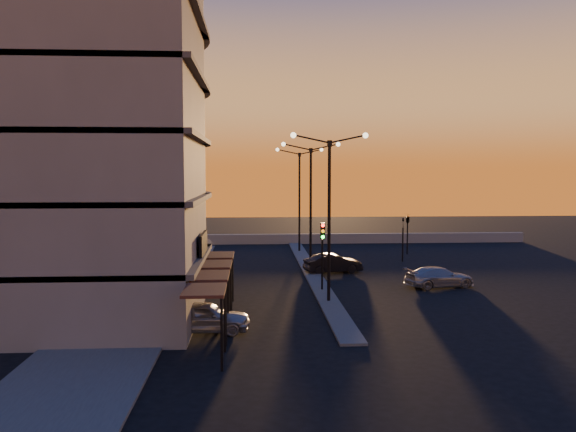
{
  "coord_description": "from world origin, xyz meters",
  "views": [
    {
      "loc": [
        -4.23,
        -30.9,
        7.34
      ],
      "look_at": [
        -1.94,
        5.67,
        4.45
      ],
      "focal_mm": 35.0,
      "sensor_mm": 36.0,
      "label": 1
    }
  ],
  "objects_px": {
    "streetlamp_mid": "(311,196)",
    "car_sedan": "(333,263)",
    "car_wagon": "(439,277)",
    "traffic_light_main": "(323,245)",
    "car_hatchback": "(204,317)"
  },
  "relations": [
    {
      "from": "streetlamp_mid",
      "to": "car_sedan",
      "type": "bearing_deg",
      "value": -25.59
    },
    {
      "from": "car_sedan",
      "to": "traffic_light_main",
      "type": "bearing_deg",
      "value": 153.95
    },
    {
      "from": "streetlamp_mid",
      "to": "car_hatchback",
      "type": "relative_size",
      "value": 2.26
    },
    {
      "from": "car_hatchback",
      "to": "car_wagon",
      "type": "xyz_separation_m",
      "value": [
        14.14,
        9.24,
        -0.07
      ]
    },
    {
      "from": "streetlamp_mid",
      "to": "car_hatchback",
      "type": "bearing_deg",
      "value": -112.82
    },
    {
      "from": "traffic_light_main",
      "to": "car_hatchback",
      "type": "xyz_separation_m",
      "value": [
        -6.5,
        -8.32,
        -2.17
      ]
    },
    {
      "from": "traffic_light_main",
      "to": "car_sedan",
      "type": "distance_m",
      "value": 6.92
    },
    {
      "from": "car_hatchback",
      "to": "car_sedan",
      "type": "height_order",
      "value": "car_hatchback"
    },
    {
      "from": "streetlamp_mid",
      "to": "car_wagon",
      "type": "distance_m",
      "value": 11.02
    },
    {
      "from": "car_hatchback",
      "to": "car_sedan",
      "type": "xyz_separation_m",
      "value": [
        8.07,
        14.69,
        -0.02
      ]
    },
    {
      "from": "streetlamp_mid",
      "to": "car_sedan",
      "type": "distance_m",
      "value": 5.2
    },
    {
      "from": "traffic_light_main",
      "to": "streetlamp_mid",
      "type": "bearing_deg",
      "value": 90.0
    },
    {
      "from": "car_wagon",
      "to": "car_hatchback",
      "type": "bearing_deg",
      "value": 112.2
    },
    {
      "from": "car_sedan",
      "to": "car_wagon",
      "type": "distance_m",
      "value": 8.16
    },
    {
      "from": "car_hatchback",
      "to": "traffic_light_main",
      "type": "bearing_deg",
      "value": -35.46
    }
  ]
}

